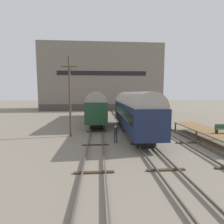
% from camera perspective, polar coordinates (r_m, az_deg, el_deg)
% --- Properties ---
extents(ground_plane, '(200.00, 200.00, 0.00)m').
position_cam_1_polar(ground_plane, '(20.91, 8.03, -8.01)').
color(ground_plane, slate).
extents(track_left, '(2.60, 60.00, 0.26)m').
position_cam_1_polar(track_left, '(20.41, -5.24, -7.92)').
color(track_left, '#4C4742').
rests_on(track_left, ground).
extents(track_middle, '(2.60, 60.00, 0.26)m').
position_cam_1_polar(track_middle, '(20.88, 8.03, -7.63)').
color(track_middle, '#4C4742').
rests_on(track_middle, ground).
extents(track_right, '(2.60, 60.00, 0.26)m').
position_cam_1_polar(track_right, '(22.37, 20.10, -7.01)').
color(track_right, '#4C4742').
rests_on(track_right, ground).
extents(train_car_navy, '(3.09, 16.51, 5.25)m').
position_cam_1_polar(train_car_navy, '(22.50, 6.96, 0.71)').
color(train_car_navy, black).
rests_on(train_car_navy, ground).
extents(train_car_green, '(3.04, 18.26, 5.33)m').
position_cam_1_polar(train_car_green, '(31.32, -5.00, 2.41)').
color(train_car_green, black).
rests_on(train_car_green, ground).
extents(station_platform, '(2.96, 10.74, 1.07)m').
position_cam_1_polar(station_platform, '(21.96, 28.90, -5.41)').
color(station_platform, brown).
rests_on(station_platform, ground).
extents(bench, '(1.40, 0.40, 0.91)m').
position_cam_1_polar(bench, '(20.90, 32.23, -4.56)').
color(bench, '#2D4C33').
rests_on(bench, station_platform).
extents(person_worker, '(0.32, 0.32, 1.80)m').
position_cam_1_polar(person_worker, '(18.03, 1.20, -6.70)').
color(person_worker, '#282833').
rests_on(person_worker, ground).
extents(utility_pole, '(1.80, 0.24, 9.23)m').
position_cam_1_polar(utility_pole, '(20.90, -13.59, 5.11)').
color(utility_pole, '#473828').
rests_on(utility_pole, ground).
extents(warehouse_building, '(35.88, 11.83, 19.34)m').
position_cam_1_polar(warehouse_building, '(56.25, -3.36, 10.91)').
color(warehouse_building, '#46403A').
rests_on(warehouse_building, ground).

